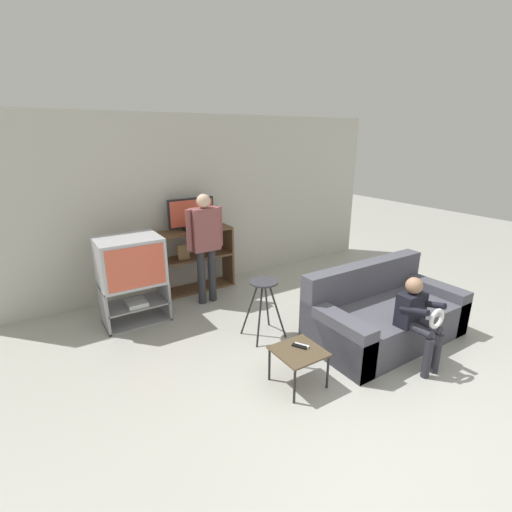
{
  "coord_description": "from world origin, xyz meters",
  "views": [
    {
      "loc": [
        -2.45,
        -1.61,
        2.3
      ],
      "look_at": [
        -0.16,
        2.01,
        0.9
      ],
      "focal_mm": 26.0,
      "sensor_mm": 36.0,
      "label": 1
    }
  ],
  "objects_px": {
    "television_flat": "(191,215)",
    "person_seated_child": "(418,316)",
    "remote_control_white": "(302,346)",
    "media_shelf": "(195,259)",
    "snack_table": "(299,354)",
    "remote_control_black": "(299,346)",
    "television_main": "(130,261)",
    "person_standing_adult": "(205,239)",
    "tv_stand": "(135,302)",
    "couch": "(383,315)",
    "folding_stool": "(263,293)"
  },
  "relations": [
    {
      "from": "remote_control_black",
      "to": "person_seated_child",
      "type": "distance_m",
      "value": 1.27
    },
    {
      "from": "person_standing_adult",
      "to": "remote_control_white",
      "type": "bearing_deg",
      "value": -90.19
    },
    {
      "from": "television_flat",
      "to": "person_seated_child",
      "type": "distance_m",
      "value": 3.34
    },
    {
      "from": "television_main",
      "to": "person_seated_child",
      "type": "xyz_separation_m",
      "value": [
        2.19,
        -2.5,
        -0.27
      ]
    },
    {
      "from": "media_shelf",
      "to": "folding_stool",
      "type": "bearing_deg",
      "value": -86.77
    },
    {
      "from": "television_flat",
      "to": "couch",
      "type": "xyz_separation_m",
      "value": [
        1.29,
        -2.55,
        -0.9
      ]
    },
    {
      "from": "tv_stand",
      "to": "person_standing_adult",
      "type": "bearing_deg",
      "value": 2.27
    },
    {
      "from": "remote_control_white",
      "to": "snack_table",
      "type": "bearing_deg",
      "value": 179.94
    },
    {
      "from": "media_shelf",
      "to": "remote_control_white",
      "type": "height_order",
      "value": "media_shelf"
    },
    {
      "from": "tv_stand",
      "to": "snack_table",
      "type": "relative_size",
      "value": 1.79
    },
    {
      "from": "television_flat",
      "to": "person_seated_child",
      "type": "height_order",
      "value": "television_flat"
    },
    {
      "from": "media_shelf",
      "to": "remote_control_black",
      "type": "bearing_deg",
      "value": -91.85
    },
    {
      "from": "tv_stand",
      "to": "television_main",
      "type": "xyz_separation_m",
      "value": [
        -0.01,
        -0.02,
        0.57
      ]
    },
    {
      "from": "remote_control_black",
      "to": "person_standing_adult",
      "type": "xyz_separation_m",
      "value": [
        0.04,
        2.13,
        0.56
      ]
    },
    {
      "from": "tv_stand",
      "to": "remote_control_white",
      "type": "bearing_deg",
      "value": -63.94
    },
    {
      "from": "couch",
      "to": "tv_stand",
      "type": "bearing_deg",
      "value": 140.2
    },
    {
      "from": "media_shelf",
      "to": "couch",
      "type": "relative_size",
      "value": 0.63
    },
    {
      "from": "tv_stand",
      "to": "television_flat",
      "type": "relative_size",
      "value": 1.12
    },
    {
      "from": "remote_control_black",
      "to": "remote_control_white",
      "type": "distance_m",
      "value": 0.03
    },
    {
      "from": "media_shelf",
      "to": "person_standing_adult",
      "type": "height_order",
      "value": "person_standing_adult"
    },
    {
      "from": "media_shelf",
      "to": "couch",
      "type": "distance_m",
      "value": 2.83
    },
    {
      "from": "person_standing_adult",
      "to": "person_seated_child",
      "type": "xyz_separation_m",
      "value": [
        1.14,
        -2.56,
        -0.38
      ]
    },
    {
      "from": "snack_table",
      "to": "tv_stand",
      "type": "bearing_deg",
      "value": 114.18
    },
    {
      "from": "remote_control_black",
      "to": "television_main",
      "type": "bearing_deg",
      "value": 85.47
    },
    {
      "from": "snack_table",
      "to": "remote_control_black",
      "type": "height_order",
      "value": "remote_control_black"
    },
    {
      "from": "media_shelf",
      "to": "person_seated_child",
      "type": "xyz_separation_m",
      "value": [
        1.09,
        -3.07,
        0.08
      ]
    },
    {
      "from": "snack_table",
      "to": "remote_control_white",
      "type": "distance_m",
      "value": 0.09
    },
    {
      "from": "folding_stool",
      "to": "snack_table",
      "type": "height_order",
      "value": "folding_stool"
    },
    {
      "from": "remote_control_black",
      "to": "remote_control_white",
      "type": "height_order",
      "value": "same"
    },
    {
      "from": "couch",
      "to": "person_seated_child",
      "type": "xyz_separation_m",
      "value": [
        -0.19,
        -0.55,
        0.28
      ]
    },
    {
      "from": "tv_stand",
      "to": "couch",
      "type": "xyz_separation_m",
      "value": [
        2.36,
        -1.97,
        0.02
      ]
    },
    {
      "from": "tv_stand",
      "to": "television_main",
      "type": "height_order",
      "value": "television_main"
    },
    {
      "from": "snack_table",
      "to": "person_standing_adult",
      "type": "distance_m",
      "value": 2.26
    },
    {
      "from": "television_main",
      "to": "snack_table",
      "type": "relative_size",
      "value": 1.7
    },
    {
      "from": "tv_stand",
      "to": "couch",
      "type": "bearing_deg",
      "value": -39.8
    },
    {
      "from": "couch",
      "to": "snack_table",
      "type": "bearing_deg",
      "value": -173.21
    },
    {
      "from": "television_flat",
      "to": "person_standing_adult",
      "type": "bearing_deg",
      "value": -94.12
    },
    {
      "from": "television_main",
      "to": "remote_control_white",
      "type": "bearing_deg",
      "value": -63.47
    },
    {
      "from": "media_shelf",
      "to": "television_flat",
      "type": "relative_size",
      "value": 1.63
    },
    {
      "from": "television_main",
      "to": "media_shelf",
      "type": "relative_size",
      "value": 0.65
    },
    {
      "from": "folding_stool",
      "to": "remote_control_white",
      "type": "bearing_deg",
      "value": -99.81
    },
    {
      "from": "media_shelf",
      "to": "snack_table",
      "type": "xyz_separation_m",
      "value": [
        -0.12,
        -2.68,
        -0.16
      ]
    },
    {
      "from": "television_main",
      "to": "couch",
      "type": "distance_m",
      "value": 3.12
    },
    {
      "from": "television_main",
      "to": "television_flat",
      "type": "xyz_separation_m",
      "value": [
        1.08,
        0.6,
        0.35
      ]
    },
    {
      "from": "snack_table",
      "to": "couch",
      "type": "height_order",
      "value": "couch"
    },
    {
      "from": "person_seated_child",
      "to": "remote_control_white",
      "type": "bearing_deg",
      "value": 159.9
    },
    {
      "from": "couch",
      "to": "person_seated_child",
      "type": "bearing_deg",
      "value": -108.67
    },
    {
      "from": "remote_control_white",
      "to": "media_shelf",
      "type": "bearing_deg",
      "value": 58.52
    },
    {
      "from": "folding_stool",
      "to": "person_seated_child",
      "type": "relative_size",
      "value": 0.75
    },
    {
      "from": "television_main",
      "to": "folding_stool",
      "type": "relative_size",
      "value": 1.06
    }
  ]
}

